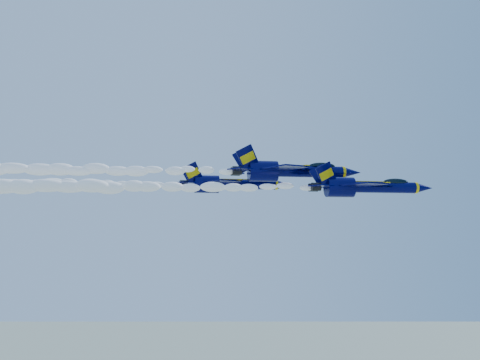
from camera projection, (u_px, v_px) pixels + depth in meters
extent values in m
cylinder|color=#010239|center=(384.00, 187.00, 83.80)|extent=(9.25, 1.54, 1.54)
ellipsoid|color=#010239|center=(340.00, 187.00, 82.65)|extent=(1.60, 2.78, 6.58)
cone|color=#010239|center=(424.00, 188.00, 84.85)|extent=(2.67, 1.54, 1.54)
cylinder|color=yellow|center=(416.00, 188.00, 84.63)|extent=(0.36, 1.60, 1.60)
ellipsoid|color=black|center=(396.00, 182.00, 84.18)|extent=(3.70, 1.20, 1.02)
cube|color=yellow|center=(396.00, 184.00, 84.15)|extent=(4.32, 1.03, 0.19)
cube|color=#010239|center=(364.00, 185.00, 78.95)|extent=(5.51, 6.54, 0.19)
cube|color=#010239|center=(342.00, 189.00, 87.01)|extent=(5.51, 6.54, 0.19)
cube|color=yellow|center=(374.00, 184.00, 79.21)|extent=(2.48, 5.15, 0.10)
cube|color=yellow|center=(352.00, 189.00, 87.28)|extent=(2.48, 5.15, 0.10)
cube|color=#010239|center=(326.00, 175.00, 81.34)|extent=(3.35, 1.06, 3.61)
cube|color=#010239|center=(321.00, 176.00, 83.45)|extent=(3.35, 1.06, 3.61)
cylinder|color=black|center=(316.00, 187.00, 81.36)|extent=(1.23, 1.13, 1.13)
cylinder|color=black|center=(313.00, 188.00, 82.67)|extent=(1.23, 1.13, 1.13)
cube|color=yellow|center=(363.00, 181.00, 83.33)|extent=(11.31, 0.36, 0.08)
ellipsoid|color=white|center=(96.00, 187.00, 76.84)|extent=(57.23, 2.44, 2.19)
cylinder|color=#010239|center=(310.00, 172.00, 87.66)|extent=(10.00, 1.67, 1.67)
ellipsoid|color=#010239|center=(263.00, 171.00, 86.42)|extent=(1.73, 3.00, 7.11)
cone|color=#010239|center=(352.00, 172.00, 88.80)|extent=(2.89, 1.67, 1.67)
cylinder|color=yellow|center=(343.00, 172.00, 88.56)|extent=(0.39, 1.73, 1.73)
ellipsoid|color=black|center=(322.00, 166.00, 88.07)|extent=(4.00, 1.30, 1.10)
cube|color=yellow|center=(322.00, 168.00, 88.04)|extent=(4.67, 1.11, 0.20)
cube|color=#010239|center=(284.00, 168.00, 82.42)|extent=(5.96, 7.06, 0.20)
cube|color=#010239|center=(269.00, 174.00, 91.13)|extent=(5.96, 7.06, 0.20)
cube|color=yellow|center=(295.00, 167.00, 82.71)|extent=(2.68, 5.56, 0.11)
cube|color=yellow|center=(279.00, 174.00, 91.42)|extent=(2.68, 5.56, 0.11)
cube|color=#010239|center=(248.00, 158.00, 85.00)|extent=(3.62, 1.14, 3.90)
cube|color=#010239|center=(245.00, 160.00, 87.29)|extent=(3.62, 1.14, 3.90)
cylinder|color=black|center=(237.00, 170.00, 85.02)|extent=(1.33, 1.22, 1.22)
cylinder|color=black|center=(235.00, 172.00, 86.44)|extent=(1.33, 1.22, 1.22)
cube|color=yellow|center=(287.00, 165.00, 87.15)|extent=(12.22, 0.39, 0.09)
ellipsoid|color=white|center=(22.00, 169.00, 80.55)|extent=(57.23, 2.63, 2.37)
cylinder|color=#010239|center=(247.00, 184.00, 94.64)|extent=(9.19, 1.53, 1.53)
ellipsoid|color=#010239|center=(207.00, 184.00, 93.50)|extent=(1.59, 2.76, 6.54)
cone|color=#010239|center=(284.00, 185.00, 95.69)|extent=(2.65, 1.53, 1.53)
cylinder|color=yellow|center=(276.00, 185.00, 95.47)|extent=(0.36, 1.59, 1.59)
ellipsoid|color=black|center=(258.00, 180.00, 95.02)|extent=(3.68, 1.19, 1.01)
cube|color=yellow|center=(258.00, 182.00, 94.99)|extent=(4.29, 1.02, 0.18)
cube|color=#010239|center=(222.00, 182.00, 89.83)|extent=(5.47, 6.49, 0.18)
cube|color=#010239|center=(215.00, 186.00, 97.84)|extent=(5.47, 6.49, 0.18)
cube|color=yellow|center=(231.00, 181.00, 90.09)|extent=(2.46, 5.11, 0.10)
cube|color=yellow|center=(223.00, 186.00, 98.10)|extent=(2.46, 5.11, 0.10)
cube|color=#010239|center=(193.00, 173.00, 92.20)|extent=(3.33, 1.05, 3.58)
cube|color=#010239|center=(192.00, 174.00, 94.30)|extent=(3.33, 1.05, 3.58)
cylinder|color=black|center=(184.00, 184.00, 92.22)|extent=(1.23, 1.12, 1.12)
cylinder|color=black|center=(183.00, 184.00, 93.52)|extent=(1.23, 1.12, 1.12)
cube|color=yellow|center=(228.00, 179.00, 94.17)|extent=(11.23, 0.36, 0.08)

